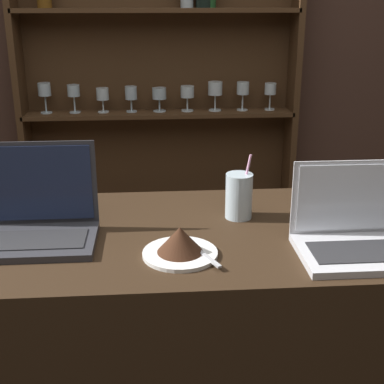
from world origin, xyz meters
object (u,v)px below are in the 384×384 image
Objects in this scene: laptop_far at (364,233)px; water_glass at (239,196)px; laptop_near at (34,218)px; cake_plate at (180,244)px.

laptop_far reaches higher than water_glass.
laptop_near is 0.39m from cake_plate.
water_glass reaches higher than cake_plate.
laptop_far is (0.83, -0.13, -0.01)m from laptop_near.
laptop_near is 1.71× the size of water_glass.
laptop_near is 0.56m from water_glass.
laptop_far is 0.46m from cake_plate.
water_glass is at bearing 10.74° from laptop_near.
cake_plate is 0.29m from water_glass.
cake_plate is at bearing 179.63° from laptop_far.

